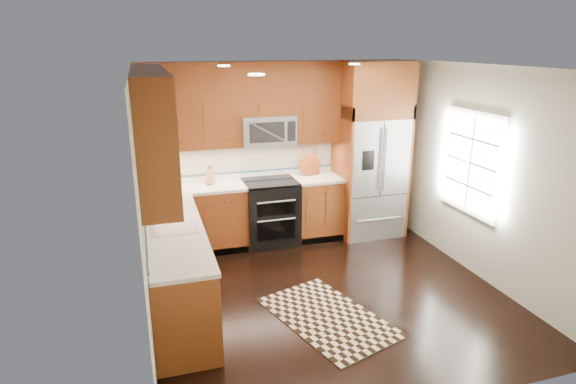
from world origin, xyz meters
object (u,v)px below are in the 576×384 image
object	(u,v)px
rug	(327,317)
utensil_crock	(315,165)
knife_block	(210,176)
refrigerator	(371,150)
range	(270,212)

from	to	relation	value
rug	utensil_crock	world-z (taller)	utensil_crock
utensil_crock	knife_block	bearing A→B (deg)	-175.96
knife_block	utensil_crock	world-z (taller)	utensil_crock
refrigerator	knife_block	distance (m)	2.40
range	utensil_crock	xyz separation A→B (m)	(0.77, 0.25, 0.60)
range	knife_block	bearing A→B (deg)	170.72
rug	knife_block	bearing A→B (deg)	93.29
utensil_crock	refrigerator	bearing A→B (deg)	-20.28
rug	utensil_crock	distance (m)	2.74
range	utensil_crock	size ratio (longest dim) A/B	2.48
range	refrigerator	distance (m)	1.76
knife_block	utensil_crock	distance (m)	1.61
range	knife_block	size ratio (longest dim) A/B	3.64
range	rug	bearing A→B (deg)	-88.46
range	refrigerator	bearing A→B (deg)	-1.40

